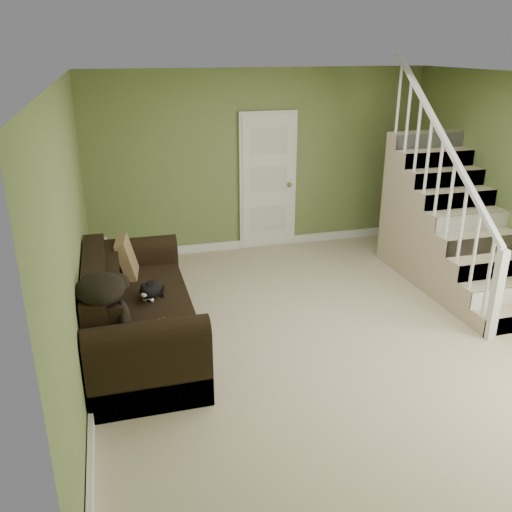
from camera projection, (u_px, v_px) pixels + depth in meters
floor at (329, 329)px, 5.88m from camera, size 5.00×5.50×0.01m
ceiling at (343, 78)px, 4.93m from camera, size 5.00×5.50×0.01m
wall_back at (261, 161)px, 7.87m from camera, size 5.00×0.04×2.60m
wall_left at (73, 236)px, 4.79m from camera, size 0.04×5.50×2.60m
baseboard_back at (261, 242)px, 8.30m from camera, size 5.00×0.04×0.12m
baseboard_left at (92, 357)px, 5.25m from camera, size 0.04×5.50×0.12m
door at (268, 182)px, 7.97m from camera, size 0.86×0.12×2.02m
staircase at (446, 231)px, 7.00m from camera, size 1.00×2.51×2.82m
sofa at (136, 314)px, 5.43m from camera, size 1.02×2.37×0.94m
side_table at (109, 279)px, 6.44m from camera, size 0.58×0.58×0.78m
cat at (152, 290)px, 5.41m from camera, size 0.29×0.48×0.23m
banana at (160, 325)px, 4.86m from camera, size 0.06×0.21×0.06m
throw_pillow at (127, 257)px, 5.93m from camera, size 0.26×0.46×0.46m
throw_blanket at (100, 289)px, 4.54m from camera, size 0.56×0.64×0.22m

